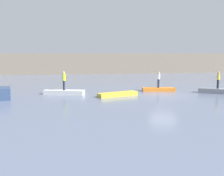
{
  "coord_description": "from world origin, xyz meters",
  "views": [
    {
      "loc": [
        -8.45,
        -24.76,
        4.05
      ],
      "look_at": [
        -4.64,
        2.32,
        0.51
      ],
      "focal_mm": 43.49,
      "sensor_mm": 36.0,
      "label": 1
    }
  ],
  "objects_px": {
    "rowboat_yellow": "(118,94)",
    "rowboat_grey": "(218,91)",
    "rowboat_orange": "(158,89)",
    "person_yellow_shirt": "(218,79)",
    "person_white_shirt": "(159,79)",
    "person_hiviz_shirt": "(64,80)",
    "rowboat_white": "(64,92)"
  },
  "relations": [
    {
      "from": "rowboat_orange",
      "to": "rowboat_grey",
      "type": "xyz_separation_m",
      "value": [
        5.44,
        -2.4,
        0.06
      ]
    },
    {
      "from": "rowboat_grey",
      "to": "person_yellow_shirt",
      "type": "relative_size",
      "value": 2.13
    },
    {
      "from": "rowboat_grey",
      "to": "person_white_shirt",
      "type": "height_order",
      "value": "person_white_shirt"
    },
    {
      "from": "rowboat_orange",
      "to": "person_yellow_shirt",
      "type": "height_order",
      "value": "person_yellow_shirt"
    },
    {
      "from": "rowboat_white",
      "to": "rowboat_yellow",
      "type": "xyz_separation_m",
      "value": [
        5.04,
        -1.73,
        -0.04
      ]
    },
    {
      "from": "rowboat_yellow",
      "to": "rowboat_orange",
      "type": "relative_size",
      "value": 1.15
    },
    {
      "from": "person_hiviz_shirt",
      "to": "person_white_shirt",
      "type": "xyz_separation_m",
      "value": [
        9.91,
        1.01,
        -0.14
      ]
    },
    {
      "from": "rowboat_grey",
      "to": "rowboat_white",
      "type": "bearing_deg",
      "value": -155.66
    },
    {
      "from": "rowboat_white",
      "to": "rowboat_orange",
      "type": "xyz_separation_m",
      "value": [
        9.91,
        1.01,
        -0.03
      ]
    },
    {
      "from": "rowboat_yellow",
      "to": "person_white_shirt",
      "type": "distance_m",
      "value": 5.7
    },
    {
      "from": "rowboat_yellow",
      "to": "rowboat_grey",
      "type": "relative_size",
      "value": 1.06
    },
    {
      "from": "rowboat_orange",
      "to": "person_white_shirt",
      "type": "relative_size",
      "value": 2.0
    },
    {
      "from": "person_hiviz_shirt",
      "to": "person_yellow_shirt",
      "type": "xyz_separation_m",
      "value": [
        15.35,
        -1.39,
        0.0
      ]
    },
    {
      "from": "rowboat_yellow",
      "to": "person_yellow_shirt",
      "type": "relative_size",
      "value": 2.26
    },
    {
      "from": "rowboat_yellow",
      "to": "person_hiviz_shirt",
      "type": "bearing_deg",
      "value": 139.81
    },
    {
      "from": "rowboat_grey",
      "to": "person_hiviz_shirt",
      "type": "relative_size",
      "value": 2.01
    },
    {
      "from": "rowboat_grey",
      "to": "person_yellow_shirt",
      "type": "xyz_separation_m",
      "value": [
        0.0,
        0.0,
        1.22
      ]
    },
    {
      "from": "rowboat_yellow",
      "to": "person_yellow_shirt",
      "type": "height_order",
      "value": "person_yellow_shirt"
    },
    {
      "from": "rowboat_grey",
      "to": "rowboat_yellow",
      "type": "bearing_deg",
      "value": -148.59
    },
    {
      "from": "rowboat_yellow",
      "to": "rowboat_grey",
      "type": "bearing_deg",
      "value": -19.32
    },
    {
      "from": "rowboat_yellow",
      "to": "person_white_shirt",
      "type": "height_order",
      "value": "person_white_shirt"
    },
    {
      "from": "rowboat_yellow",
      "to": "rowboat_white",
      "type": "bearing_deg",
      "value": 139.81
    },
    {
      "from": "rowboat_orange",
      "to": "person_white_shirt",
      "type": "distance_m",
      "value": 1.13
    },
    {
      "from": "rowboat_grey",
      "to": "person_white_shirt",
      "type": "relative_size",
      "value": 2.17
    },
    {
      "from": "rowboat_orange",
      "to": "rowboat_grey",
      "type": "height_order",
      "value": "rowboat_grey"
    },
    {
      "from": "rowboat_yellow",
      "to": "rowboat_grey",
      "type": "height_order",
      "value": "rowboat_grey"
    },
    {
      "from": "rowboat_orange",
      "to": "person_white_shirt",
      "type": "height_order",
      "value": "person_white_shirt"
    },
    {
      "from": "rowboat_orange",
      "to": "person_yellow_shirt",
      "type": "distance_m",
      "value": 6.08
    },
    {
      "from": "rowboat_white",
      "to": "person_hiviz_shirt",
      "type": "height_order",
      "value": "person_hiviz_shirt"
    },
    {
      "from": "rowboat_white",
      "to": "rowboat_yellow",
      "type": "distance_m",
      "value": 5.33
    },
    {
      "from": "rowboat_white",
      "to": "person_yellow_shirt",
      "type": "relative_size",
      "value": 2.28
    },
    {
      "from": "rowboat_white",
      "to": "rowboat_grey",
      "type": "distance_m",
      "value": 15.41
    }
  ]
}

